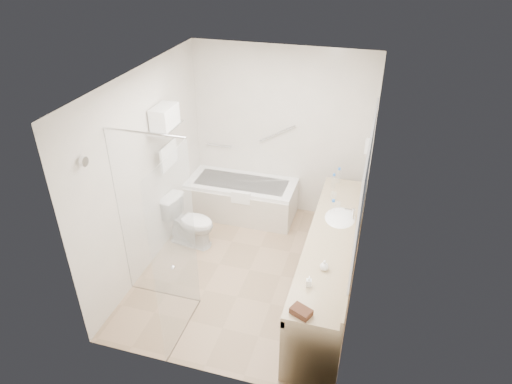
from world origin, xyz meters
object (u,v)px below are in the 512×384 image
(bathtub, at_px, (242,198))
(amenity_basket, at_px, (301,312))
(toilet, at_px, (190,222))
(water_bottle_left, at_px, (333,208))
(vanity_counter, at_px, (331,251))

(bathtub, xyz_separation_m, amenity_basket, (1.41, -2.64, 0.61))
(bathtub, bearing_deg, toilet, -116.63)
(amenity_basket, height_order, water_bottle_left, water_bottle_left)
(bathtub, bearing_deg, water_bottle_left, -33.49)
(vanity_counter, relative_size, toilet, 3.84)
(bathtub, relative_size, toilet, 2.28)
(toilet, height_order, amenity_basket, amenity_basket)
(vanity_counter, distance_m, water_bottle_left, 0.53)
(toilet, xyz_separation_m, water_bottle_left, (1.90, -0.06, 0.60))
(water_bottle_left, bearing_deg, bathtub, 146.51)
(toilet, bearing_deg, water_bottle_left, -83.96)
(water_bottle_left, bearing_deg, toilet, 178.09)
(toilet, bearing_deg, vanity_counter, -96.01)
(amenity_basket, xyz_separation_m, water_bottle_left, (0.04, 1.68, 0.07))
(bathtub, bearing_deg, vanity_counter, -42.35)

